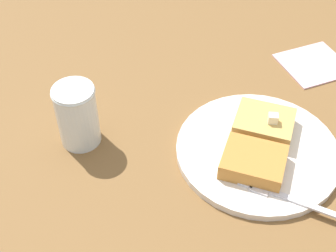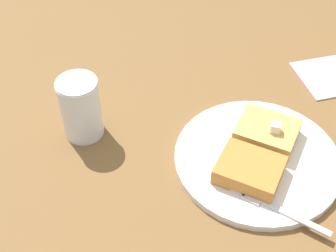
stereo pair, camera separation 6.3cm
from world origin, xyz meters
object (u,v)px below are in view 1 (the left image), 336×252
fork (276,193)px  napkin (314,64)px  plate (257,150)px  syrup_jar (78,118)px

fork → napkin: bearing=159.9°
plate → fork: fork is taller
plate → fork: bearing=10.4°
plate → syrup_jar: syrup_jar is taller
plate → fork: 9.01cm
fork → syrup_jar: bearing=-110.4°
napkin → plate: bearing=-30.0°
plate → syrup_jar: 28.42cm
syrup_jar → napkin: size_ratio=0.89×
plate → napkin: 26.62cm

